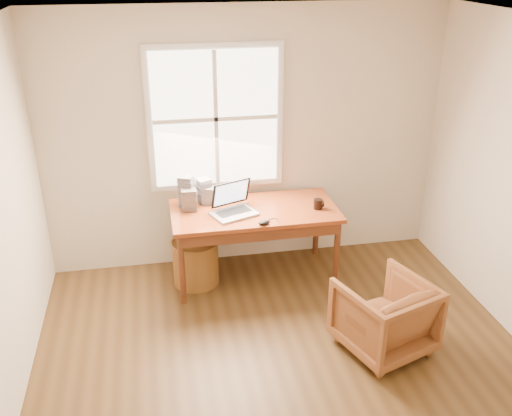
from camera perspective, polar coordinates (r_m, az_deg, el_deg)
The scene contains 11 objects.
room_shell at distance 3.80m, azimuth 4.07°, elevation -2.47°, with size 4.04×4.54×2.64m.
desk at distance 5.50m, azimuth -0.18°, elevation -0.30°, with size 1.60×0.80×0.04m, color brown.
armchair at distance 4.84m, azimuth 12.72°, elevation -10.46°, with size 0.67×0.69×0.62m, color brown.
wicker_stool at distance 5.66m, azimuth -6.05°, elevation -5.42°, with size 0.45×0.45×0.45m, color brown.
laptop at distance 5.31m, azimuth -2.23°, elevation 0.76°, with size 0.40×0.42×0.30m, color #AAAEB1, non-canonical shape.
mouse at distance 5.18m, azimuth 0.81°, elevation -1.47°, with size 0.11×0.07×0.04m, color black.
coffee_mug at distance 5.51m, azimuth 6.22°, elevation 0.39°, with size 0.09×0.09×0.10m, color black.
cd_stack_a at distance 5.60m, azimuth -5.19°, elevation 1.70°, with size 0.13×0.11×0.25m, color silver.
cd_stack_b at distance 5.47m, azimuth -6.68°, elevation 0.84°, with size 0.14×0.12×0.21m, color #2A2A30.
cd_stack_c at distance 5.54m, azimuth -6.97°, elevation 1.69°, with size 0.14×0.12×0.31m, color #A1A3AE.
cd_stack_d at distance 5.61m, azimuth -4.88°, elevation 1.29°, with size 0.13×0.12×0.17m, color silver.
Camera 1 is at (-0.92, -3.10, 3.04)m, focal length 40.00 mm.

